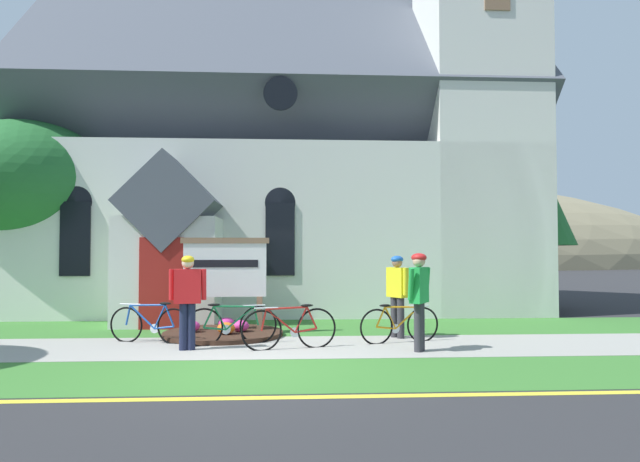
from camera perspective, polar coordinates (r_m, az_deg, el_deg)
ground at (r=12.66m, az=-6.35°, el=-10.16°), size 140.00×140.00×0.00m
sidewalk_slab at (r=10.62m, az=-4.44°, el=-11.72°), size 32.00×2.43×0.01m
grass_verge at (r=8.33m, az=-4.76°, el=-14.41°), size 32.00×2.23×0.01m
church_lawn at (r=13.24m, az=-4.21°, el=-9.79°), size 24.00×2.88×0.01m
curb_paint_stripe at (r=7.11m, az=-5.03°, el=-16.60°), size 28.00×0.16×0.01m
church_building at (r=18.73m, az=-2.23°, el=6.43°), size 15.38×10.35×12.67m
church_sign at (r=12.19m, az=-9.68°, el=-4.06°), size 1.89×0.17×2.07m
flower_bed at (r=12.05m, az=-9.89°, el=-10.19°), size 2.50×2.50×0.34m
bicycle_orange at (r=11.46m, az=-16.96°, el=-9.08°), size 1.67×0.53×0.82m
bicycle_green at (r=10.89m, az=-9.08°, el=-9.46°), size 1.72×0.55×0.82m
bicycle_red at (r=10.31m, az=-3.10°, el=-9.86°), size 1.74×0.48×0.83m
bicycle_white at (r=11.11m, az=8.13°, el=-9.41°), size 1.65×0.52×0.78m
cyclist_in_orange_jersey at (r=10.39m, az=-13.38°, el=-6.32°), size 0.67×0.30×1.71m
cyclist_in_white_jersey at (r=11.65m, az=7.90°, el=-5.95°), size 0.41×0.68×1.69m
cyclist_in_red_jersey at (r=10.13m, az=10.10°, el=-6.28°), size 0.48×0.68×1.75m
roadside_conifer at (r=18.84m, az=18.50°, el=6.39°), size 4.11×4.11×7.09m
yard_deciduous_tree at (r=17.71m, az=-27.79°, el=4.30°), size 4.81×4.81×5.42m
distant_hill at (r=66.80m, az=-2.13°, el=-3.59°), size 97.70×39.60×21.69m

